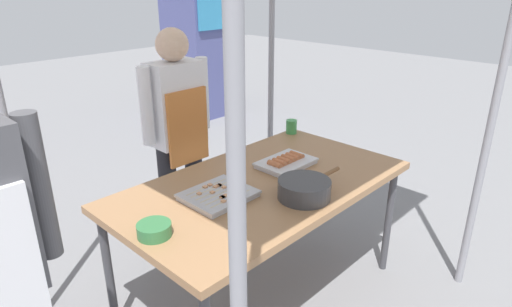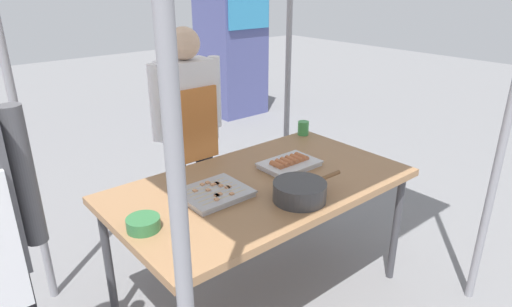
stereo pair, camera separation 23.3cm
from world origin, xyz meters
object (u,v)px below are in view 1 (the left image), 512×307
Objects in this scene: tray_meat_skewers at (218,195)px; cooking_wok at (304,188)px; condiment_bowl at (154,230)px; vendor_woman at (178,126)px; neighbor_stall_left at (200,52)px; drink_cup_near_edge at (291,127)px; stall_table at (263,191)px; tray_grilled_sausages at (286,162)px.

tray_meat_skewers is 0.43m from cooking_wok.
condiment_bowl is 0.10× the size of vendor_woman.
cooking_wok is 4.13m from neighbor_stall_left.
drink_cup_near_edge is 0.79m from vendor_woman.
tray_meat_skewers is 2.25× the size of condiment_bowl.
neighbor_stall_left is (2.18, 2.42, -0.03)m from vendor_woman.
drink_cup_near_edge is at bearing 19.85° from tray_meat_skewers.
neighbor_stall_left is (2.22, 3.22, 0.14)m from stall_table.
tray_meat_skewers is at bearing -160.15° from drink_cup_near_edge.
tray_grilled_sausages is (0.25, 0.05, 0.07)m from stall_table.
tray_meat_skewers is at bearing -128.22° from neighbor_stall_left.
drink_cup_near_edge is (0.47, 0.34, 0.03)m from tray_grilled_sausages.
condiment_bowl is (-0.71, 0.24, -0.02)m from cooking_wok.
tray_grilled_sausages is 0.54m from tray_meat_skewers.
cooking_wok is (0.01, -0.27, 0.10)m from stall_table.
drink_cup_near_edge is 0.06× the size of vendor_woman.
stall_table is 1.07× the size of vendor_woman.
tray_meat_skewers is at bearing 134.81° from cooking_wok.
stall_table is 3.78× the size of cooking_wok.
tray_grilled_sausages is at bearing 105.52° from vendor_woman.
vendor_woman reaches higher than tray_meat_skewers.
tray_grilled_sausages is 0.40m from cooking_wok.
tray_grilled_sausages is at bearing -121.85° from neighbor_stall_left.
tray_meat_skewers is 0.22× the size of vendor_woman.
condiment_bowl is at bearing -175.33° from tray_grilled_sausages.
vendor_woman is (0.75, 0.82, 0.10)m from condiment_bowl.
tray_grilled_sausages is 3.42× the size of drink_cup_near_edge.
tray_meat_skewers is 0.84m from vendor_woman.
condiment_bowl is at bearing -132.01° from neighbor_stall_left.
neighbor_stall_left is (2.21, 3.49, 0.04)m from cooking_wok.
neighbor_stall_left reaches higher than condiment_bowl.
neighbor_stall_left is (1.97, 3.17, 0.07)m from tray_grilled_sausages.
condiment_bowl is 1.12m from vendor_woman.
drink_cup_near_edge is 3.20m from neighbor_stall_left.
cooking_wok reaches higher than condiment_bowl.
condiment_bowl is at bearing -177.73° from stall_table.
vendor_woman is at bearing 66.30° from tray_meat_skewers.
cooking_wok and drink_cup_near_edge have the same top height.
tray_grilled_sausages is 0.20× the size of neighbor_stall_left.
tray_grilled_sausages reaches higher than stall_table.
cooking_wok is (-0.24, -0.32, 0.03)m from tray_grilled_sausages.
condiment_bowl is 4.37m from neighbor_stall_left.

